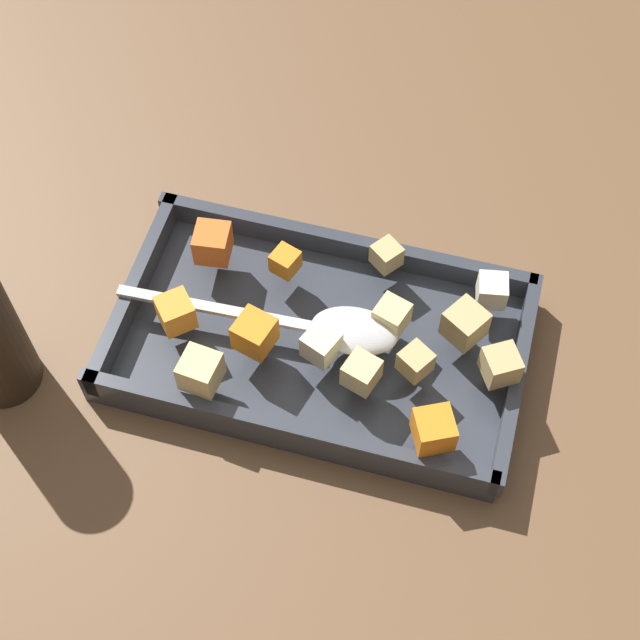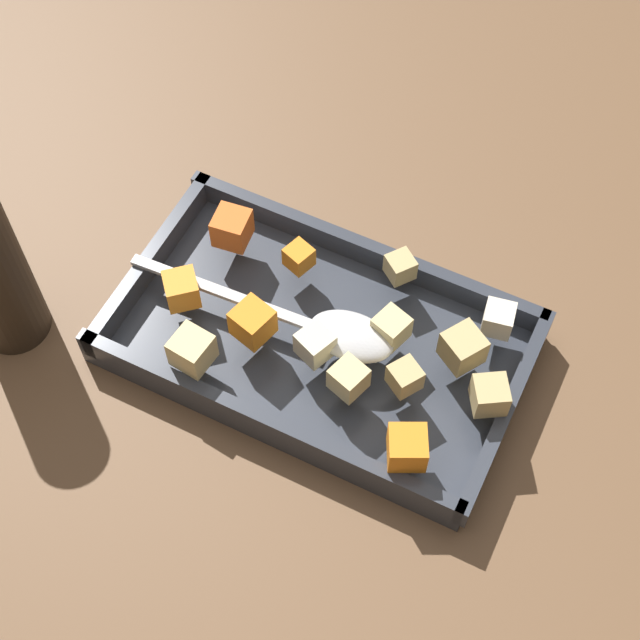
{
  "view_description": "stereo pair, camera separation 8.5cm",
  "coord_description": "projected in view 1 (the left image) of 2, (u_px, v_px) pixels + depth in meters",
  "views": [
    {
      "loc": [
        0.12,
        -0.44,
        0.78
      ],
      "look_at": [
        0.0,
        -0.02,
        0.05
      ],
      "focal_mm": 54.33,
      "sensor_mm": 36.0,
      "label": 1
    },
    {
      "loc": [
        0.2,
        -0.41,
        0.78
      ],
      "look_at": [
        0.0,
        -0.02,
        0.05
      ],
      "focal_mm": 54.33,
      "sensor_mm": 36.0,
      "label": 2
    }
  ],
  "objects": [
    {
      "name": "carrot_chunk_near_right",
      "position": [
        176.0,
        312.0,
        0.85
      ],
      "size": [
        0.04,
        0.04,
        0.03
      ],
      "primitive_type": "cube",
      "rotation": [
        0.0,
        0.0,
        5.44
      ],
      "color": "orange",
      "rests_on": "baking_dish"
    },
    {
      "name": "carrot_chunk_near_left",
      "position": [
        213.0,
        243.0,
        0.89
      ],
      "size": [
        0.04,
        0.04,
        0.03
      ],
      "primitive_type": "cube",
      "rotation": [
        0.0,
        0.0,
        3.26
      ],
      "color": "orange",
      "rests_on": "baking_dish"
    },
    {
      "name": "baking_dish",
      "position": [
        320.0,
        342.0,
        0.88
      ],
      "size": [
        0.37,
        0.21,
        0.04
      ],
      "color": "#333842",
      "rests_on": "ground_plane"
    },
    {
      "name": "potato_chunk_corner_sw",
      "position": [
        392.0,
        316.0,
        0.85
      ],
      "size": [
        0.03,
        0.03,
        0.03
      ],
      "primitive_type": "cube",
      "rotation": [
        0.0,
        0.0,
        1.26
      ],
      "color": "#E0CC89",
      "rests_on": "baking_dish"
    },
    {
      "name": "parsnip_chunk_back_center",
      "position": [
        492.0,
        290.0,
        0.86
      ],
      "size": [
        0.03,
        0.03,
        0.03
      ],
      "primitive_type": "cube",
      "rotation": [
        0.0,
        0.0,
        3.32
      ],
      "color": "silver",
      "rests_on": "baking_dish"
    },
    {
      "name": "serving_spoon",
      "position": [
        339.0,
        328.0,
        0.85
      ],
      "size": [
        0.26,
        0.05,
        0.02
      ],
      "rotation": [
        0.0,
        0.0,
        3.19
      ],
      "color": "silver",
      "rests_on": "baking_dish"
    },
    {
      "name": "potato_chunk_mid_right",
      "position": [
        501.0,
        365.0,
        0.82
      ],
      "size": [
        0.04,
        0.04,
        0.03
      ],
      "primitive_type": "cube",
      "rotation": [
        0.0,
        0.0,
        3.69
      ],
      "color": "tan",
      "rests_on": "baking_dish"
    },
    {
      "name": "carrot_chunk_corner_ne",
      "position": [
        255.0,
        333.0,
        0.84
      ],
      "size": [
        0.04,
        0.04,
        0.03
      ],
      "primitive_type": "cube",
      "rotation": [
        0.0,
        0.0,
        1.31
      ],
      "color": "orange",
      "rests_on": "baking_dish"
    },
    {
      "name": "potato_chunk_far_right",
      "position": [
        465.0,
        324.0,
        0.84
      ],
      "size": [
        0.04,
        0.04,
        0.03
      ],
      "primitive_type": "cube",
      "rotation": [
        0.0,
        0.0,
        5.72
      ],
      "color": "tan",
      "rests_on": "baking_dish"
    },
    {
      "name": "potato_chunk_mid_left",
      "position": [
        200.0,
        371.0,
        0.82
      ],
      "size": [
        0.03,
        0.03,
        0.03
      ],
      "primitive_type": "cube",
      "rotation": [
        0.0,
        0.0,
        1.46
      ],
      "color": "#E0CC89",
      "rests_on": "baking_dish"
    },
    {
      "name": "carrot_chunk_far_left",
      "position": [
        434.0,
        430.0,
        0.79
      ],
      "size": [
        0.04,
        0.04,
        0.03
      ],
      "primitive_type": "cube",
      "rotation": [
        0.0,
        0.0,
        0.46
      ],
      "color": "orange",
      "rests_on": "baking_dish"
    },
    {
      "name": "potato_chunk_heap_side",
      "position": [
        361.0,
        372.0,
        0.82
      ],
      "size": [
        0.03,
        0.03,
        0.03
      ],
      "primitive_type": "cube",
      "rotation": [
        0.0,
        0.0,
        5.97
      ],
      "color": "#E0CC89",
      "rests_on": "baking_dish"
    },
    {
      "name": "potato_chunk_heap_top",
      "position": [
        415.0,
        362.0,
        0.82
      ],
      "size": [
        0.03,
        0.03,
        0.02
      ],
      "primitive_type": "cube",
      "rotation": [
        0.0,
        0.0,
        1.01
      ],
      "color": "tan",
      "rests_on": "baking_dish"
    },
    {
      "name": "carrot_chunk_front_center",
      "position": [
        285.0,
        261.0,
        0.88
      ],
      "size": [
        0.03,
        0.03,
        0.02
      ],
      "primitive_type": "cube",
      "rotation": [
        0.0,
        0.0,
        1.24
      ],
      "color": "orange",
      "rests_on": "baking_dish"
    },
    {
      "name": "potato_chunk_corner_se",
      "position": [
        321.0,
        345.0,
        0.83
      ],
      "size": [
        0.04,
        0.04,
        0.03
      ],
      "primitive_type": "cube",
      "rotation": [
        0.0,
        0.0,
        5.9
      ],
      "color": "beige",
      "rests_on": "baking_dish"
    },
    {
      "name": "potato_chunk_near_spoon",
      "position": [
        387.0,
        255.0,
        0.88
      ],
      "size": [
        0.03,
        0.03,
        0.02
      ],
      "primitive_type": "cube",
      "rotation": [
        0.0,
        0.0,
        0.92
      ],
      "color": "tan",
      "rests_on": "baking_dish"
    },
    {
      "name": "ground_plane",
      "position": [
        321.0,
        331.0,
        0.9
      ],
      "size": [
        4.0,
        4.0,
        0.0
      ],
      "primitive_type": "plane",
      "color": "brown"
    }
  ]
}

